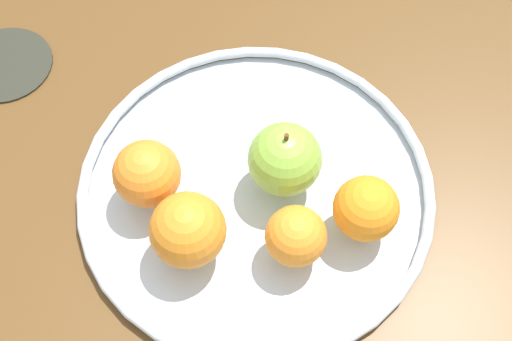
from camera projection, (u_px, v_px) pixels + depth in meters
The scene contains 8 objects.
ground_plane at pixel (256, 200), 75.12cm from camera, with size 168.00×168.00×4.00cm, color brown.
fruit_bowl at pixel (256, 188), 72.59cm from camera, with size 38.54×38.54×1.80cm.
apple at pixel (285, 159), 68.86cm from camera, with size 7.74×7.74×8.54cm.
orange_front_left at pixel (147, 173), 68.48cm from camera, with size 7.04×7.04×7.04cm, color orange.
orange_center at pixel (296, 236), 65.49cm from camera, with size 6.15×6.15×6.15cm, color orange.
orange_back_left at pixel (188, 230), 65.01cm from camera, with size 7.61×7.61×7.61cm, color orange.
orange_back_right at pixel (366, 209), 66.66cm from camera, with size 6.69×6.69×6.69cm, color orange.
ambient_coaster at pixel (5, 64), 81.77cm from camera, with size 11.53×11.53×0.60cm, color #2A2B21.
Camera 1 is at (34.09, -2.06, 65.00)cm, focal length 47.13 mm.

